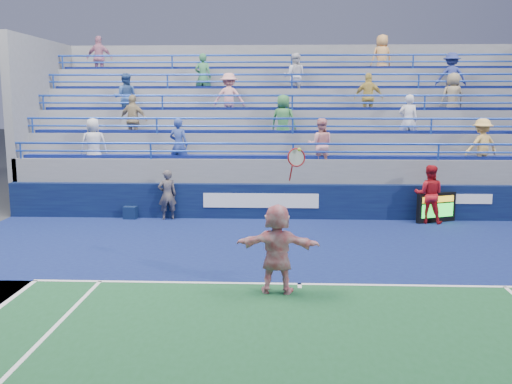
{
  "coord_description": "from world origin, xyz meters",
  "views": [
    {
      "loc": [
        -0.41,
        -11.13,
        3.73
      ],
      "look_at": [
        -0.99,
        2.5,
        1.5
      ],
      "focal_mm": 40.0,
      "sensor_mm": 36.0,
      "label": 1
    }
  ],
  "objects_px": {
    "serve_speed_board": "(436,208)",
    "tennis_player": "(277,248)",
    "judge_chair": "(131,212)",
    "ball_girl": "(429,194)",
    "line_judge": "(167,195)"
  },
  "relations": [
    {
      "from": "serve_speed_board",
      "to": "tennis_player",
      "type": "distance_m",
      "value": 8.17
    },
    {
      "from": "serve_speed_board",
      "to": "ball_girl",
      "type": "distance_m",
      "value": 0.51
    },
    {
      "from": "tennis_player",
      "to": "line_judge",
      "type": "height_order",
      "value": "tennis_player"
    },
    {
      "from": "judge_chair",
      "to": "ball_girl",
      "type": "distance_m",
      "value": 9.21
    },
    {
      "from": "ball_girl",
      "to": "serve_speed_board",
      "type": "bearing_deg",
      "value": -148.76
    },
    {
      "from": "judge_chair",
      "to": "line_judge",
      "type": "relative_size",
      "value": 0.45
    },
    {
      "from": "serve_speed_board",
      "to": "tennis_player",
      "type": "height_order",
      "value": "tennis_player"
    },
    {
      "from": "serve_speed_board",
      "to": "line_judge",
      "type": "relative_size",
      "value": 0.81
    },
    {
      "from": "line_judge",
      "to": "serve_speed_board",
      "type": "bearing_deg",
      "value": 159.53
    },
    {
      "from": "serve_speed_board",
      "to": "ball_girl",
      "type": "bearing_deg",
      "value": -162.19
    },
    {
      "from": "ball_girl",
      "to": "line_judge",
      "type": "bearing_deg",
      "value": 12.26
    },
    {
      "from": "serve_speed_board",
      "to": "judge_chair",
      "type": "xyz_separation_m",
      "value": [
        -9.44,
        0.18,
        -0.23
      ]
    },
    {
      "from": "tennis_player",
      "to": "ball_girl",
      "type": "bearing_deg",
      "value": 55.06
    },
    {
      "from": "judge_chair",
      "to": "line_judge",
      "type": "bearing_deg",
      "value": -4.66
    },
    {
      "from": "tennis_player",
      "to": "ball_girl",
      "type": "distance_m",
      "value": 7.94
    }
  ]
}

